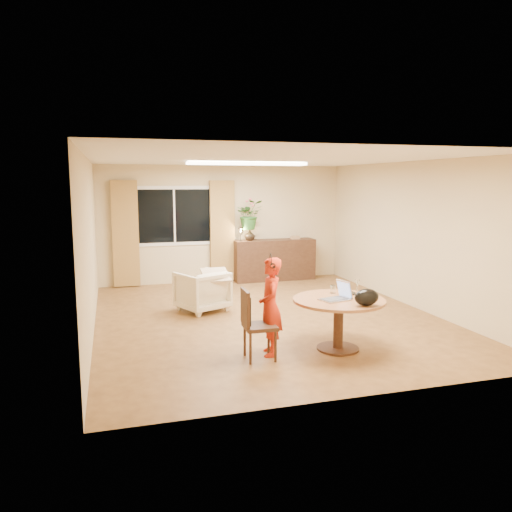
% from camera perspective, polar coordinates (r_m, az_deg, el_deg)
% --- Properties ---
extents(floor, '(6.50, 6.50, 0.00)m').
position_cam_1_polar(floor, '(8.38, 1.25, -7.00)').
color(floor, brown).
rests_on(floor, ground).
extents(ceiling, '(6.50, 6.50, 0.00)m').
position_cam_1_polar(ceiling, '(8.09, 1.31, 11.05)').
color(ceiling, white).
rests_on(ceiling, wall_back).
extents(wall_back, '(5.50, 0.00, 5.50)m').
position_cam_1_polar(wall_back, '(11.26, -3.72, 3.69)').
color(wall_back, beige).
rests_on(wall_back, floor).
extents(wall_left, '(0.00, 6.50, 6.50)m').
position_cam_1_polar(wall_left, '(7.77, -18.46, 1.12)').
color(wall_left, beige).
rests_on(wall_left, floor).
extents(wall_right, '(0.00, 6.50, 6.50)m').
position_cam_1_polar(wall_right, '(9.33, 17.61, 2.32)').
color(wall_right, beige).
rests_on(wall_right, floor).
extents(window, '(1.70, 0.03, 1.30)m').
position_cam_1_polar(window, '(11.04, -9.31, 4.54)').
color(window, white).
rests_on(window, wall_back).
extents(curtain_left, '(0.55, 0.08, 2.25)m').
position_cam_1_polar(curtain_left, '(10.92, -14.70, 2.46)').
color(curtain_left, brown).
rests_on(curtain_left, wall_back).
extents(curtain_right, '(0.55, 0.08, 2.25)m').
position_cam_1_polar(curtain_right, '(11.17, -3.86, 2.85)').
color(curtain_right, brown).
rests_on(curtain_right, wall_back).
extents(ceiling_panel, '(2.20, 0.35, 0.05)m').
position_cam_1_polar(ceiling_panel, '(9.24, -0.98, 10.52)').
color(ceiling_panel, white).
rests_on(ceiling_panel, ceiling).
extents(dining_table, '(1.23, 1.23, 0.70)m').
position_cam_1_polar(dining_table, '(6.77, 9.43, -6.07)').
color(dining_table, brown).
rests_on(dining_table, floor).
extents(dining_chair, '(0.45, 0.41, 0.91)m').
position_cam_1_polar(dining_chair, '(6.35, 0.45, -7.81)').
color(dining_chair, black).
rests_on(dining_chair, floor).
extents(child, '(0.52, 0.39, 1.28)m').
position_cam_1_polar(child, '(6.47, 1.66, -5.81)').
color(child, red).
rests_on(child, floor).
extents(laptop, '(0.45, 0.36, 0.26)m').
position_cam_1_polar(laptop, '(6.62, 8.95, -3.92)').
color(laptop, '#B7B7BC').
rests_on(laptop, dining_table).
extents(tumbler, '(0.09, 0.09, 0.11)m').
position_cam_1_polar(tumbler, '(7.05, 8.78, -3.77)').
color(tumbler, white).
rests_on(tumbler, dining_table).
extents(wine_glass, '(0.08, 0.08, 0.22)m').
position_cam_1_polar(wine_glass, '(6.99, 11.48, -3.49)').
color(wine_glass, white).
rests_on(wine_glass, dining_table).
extents(pot_lid, '(0.25, 0.25, 0.04)m').
position_cam_1_polar(pot_lid, '(7.05, 10.40, -4.12)').
color(pot_lid, white).
rests_on(pot_lid, dining_table).
extents(handbag, '(0.35, 0.24, 0.22)m').
position_cam_1_polar(handbag, '(6.41, 12.53, -4.63)').
color(handbag, black).
rests_on(handbag, dining_table).
extents(armchair, '(1.01, 1.02, 0.71)m').
position_cam_1_polar(armchair, '(8.76, -6.18, -3.97)').
color(armchair, beige).
rests_on(armchair, floor).
extents(throw, '(0.45, 0.55, 0.03)m').
position_cam_1_polar(throw, '(8.64, -4.63, -1.63)').
color(throw, beige).
rests_on(throw, armchair).
extents(sideboard, '(1.86, 0.46, 0.93)m').
position_cam_1_polar(sideboard, '(11.43, 2.10, -0.44)').
color(sideboard, black).
rests_on(sideboard, floor).
extents(vase, '(0.30, 0.30, 0.25)m').
position_cam_1_polar(vase, '(11.18, -0.72, 2.42)').
color(vase, black).
rests_on(vase, sideboard).
extents(bouquet, '(0.63, 0.56, 0.66)m').
position_cam_1_polar(bouquet, '(11.14, -0.74, 4.74)').
color(bouquet, '#276124').
rests_on(bouquet, vase).
extents(book_stack, '(0.21, 0.16, 0.08)m').
position_cam_1_polar(book_stack, '(11.53, 4.50, 2.15)').
color(book_stack, brown).
rests_on(book_stack, sideboard).
extents(desk_lamp, '(0.14, 0.14, 0.31)m').
position_cam_1_polar(desk_lamp, '(11.07, -1.76, 2.51)').
color(desk_lamp, black).
rests_on(desk_lamp, sideboard).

